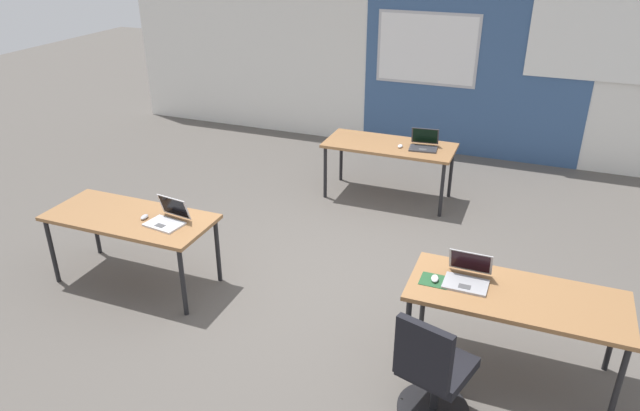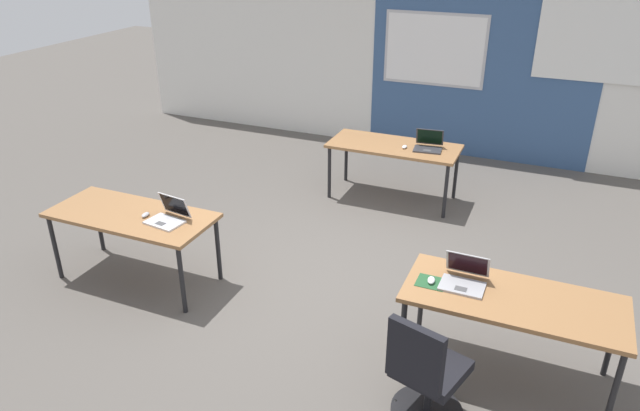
{
  "view_description": "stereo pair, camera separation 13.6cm",
  "coord_description": "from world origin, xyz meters",
  "px_view_note": "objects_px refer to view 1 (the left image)",
  "views": [
    {
      "loc": [
        1.71,
        -4.5,
        3.21
      ],
      "look_at": [
        -0.1,
        0.09,
        0.81
      ],
      "focal_mm": 32.92,
      "sensor_mm": 36.0,
      "label": 1
    },
    {
      "loc": [
        1.84,
        -4.45,
        3.21
      ],
      "look_at": [
        -0.1,
        0.09,
        0.81
      ],
      "focal_mm": 32.92,
      "sensor_mm": 36.0,
      "label": 2
    }
  ],
  "objects_px": {
    "desk_near_left": "(130,222)",
    "laptop_far_right": "(424,144)",
    "mouse_near_left_inner": "(144,217)",
    "desk_far_center": "(389,149)",
    "chair_near_right_inner": "(432,377)",
    "laptop_near_left_inner": "(168,218)",
    "desk_near_right": "(516,301)",
    "mouse_far_right": "(400,146)",
    "laptop_near_right_inner": "(467,276)",
    "mouse_near_right_inner": "(435,278)"
  },
  "relations": [
    {
      "from": "chair_near_right_inner",
      "to": "mouse_far_right",
      "type": "bearing_deg",
      "value": -55.28
    },
    {
      "from": "mouse_far_right",
      "to": "laptop_near_left_inner",
      "type": "xyz_separation_m",
      "value": [
        -1.48,
        -2.72,
        0.03
      ]
    },
    {
      "from": "desk_near_left",
      "to": "desk_far_center",
      "type": "xyz_separation_m",
      "value": [
        1.75,
        2.8,
        0.0
      ]
    },
    {
      "from": "desk_near_right",
      "to": "laptop_far_right",
      "type": "distance_m",
      "value": 3.12
    },
    {
      "from": "mouse_far_right",
      "to": "laptop_near_left_inner",
      "type": "relative_size",
      "value": 0.27
    },
    {
      "from": "desk_near_right",
      "to": "laptop_far_right",
      "type": "height_order",
      "value": "laptop_far_right"
    },
    {
      "from": "laptop_near_left_inner",
      "to": "chair_near_right_inner",
      "type": "bearing_deg",
      "value": -7.47
    },
    {
      "from": "desk_far_center",
      "to": "mouse_far_right",
      "type": "xyz_separation_m",
      "value": [
        0.15,
        -0.06,
        0.08
      ]
    },
    {
      "from": "laptop_far_right",
      "to": "laptop_near_right_inner",
      "type": "bearing_deg",
      "value": -77.8
    },
    {
      "from": "laptop_near_right_inner",
      "to": "chair_near_right_inner",
      "type": "xyz_separation_m",
      "value": [
        -0.08,
        -0.75,
        -0.39
      ]
    },
    {
      "from": "mouse_far_right",
      "to": "laptop_near_right_inner",
      "type": "height_order",
      "value": "laptop_near_right_inner"
    },
    {
      "from": "desk_near_left",
      "to": "chair_near_right_inner",
      "type": "relative_size",
      "value": 1.74
    },
    {
      "from": "desk_near_right",
      "to": "laptop_near_right_inner",
      "type": "relative_size",
      "value": 4.79
    },
    {
      "from": "mouse_near_right_inner",
      "to": "laptop_near_left_inner",
      "type": "bearing_deg",
      "value": 178.6
    },
    {
      "from": "laptop_far_right",
      "to": "laptop_near_left_inner",
      "type": "height_order",
      "value": "laptop_near_left_inner"
    },
    {
      "from": "mouse_far_right",
      "to": "laptop_near_right_inner",
      "type": "xyz_separation_m",
      "value": [
        1.22,
        -2.7,
        0.03
      ]
    },
    {
      "from": "desk_near_left",
      "to": "chair_near_right_inner",
      "type": "distance_m",
      "value": 3.13
    },
    {
      "from": "mouse_far_right",
      "to": "chair_near_right_inner",
      "type": "height_order",
      "value": "chair_near_right_inner"
    },
    {
      "from": "desk_near_left",
      "to": "laptop_near_left_inner",
      "type": "relative_size",
      "value": 4.34
    },
    {
      "from": "desk_near_left",
      "to": "laptop_near_left_inner",
      "type": "height_order",
      "value": "laptop_near_left_inner"
    },
    {
      "from": "mouse_near_left_inner",
      "to": "desk_far_center",
      "type": "bearing_deg",
      "value": 60.46
    },
    {
      "from": "desk_near_right",
      "to": "chair_near_right_inner",
      "type": "relative_size",
      "value": 1.74
    },
    {
      "from": "desk_near_right",
      "to": "laptop_near_left_inner",
      "type": "distance_m",
      "value": 3.08
    },
    {
      "from": "laptop_near_left_inner",
      "to": "laptop_near_right_inner",
      "type": "xyz_separation_m",
      "value": [
        2.7,
        0.02,
        -0.0
      ]
    },
    {
      "from": "desk_far_center",
      "to": "mouse_near_left_inner",
      "type": "distance_m",
      "value": 3.21
    },
    {
      "from": "mouse_near_right_inner",
      "to": "chair_near_right_inner",
      "type": "xyz_separation_m",
      "value": [
        0.15,
        -0.67,
        -0.36
      ]
    },
    {
      "from": "desk_near_right",
      "to": "laptop_near_right_inner",
      "type": "xyz_separation_m",
      "value": [
        -0.38,
        0.03,
        0.11
      ]
    },
    {
      "from": "desk_near_right",
      "to": "laptop_near_right_inner",
      "type": "height_order",
      "value": "laptop_near_right_inner"
    },
    {
      "from": "mouse_near_left_inner",
      "to": "chair_near_right_inner",
      "type": "distance_m",
      "value": 2.98
    },
    {
      "from": "desk_far_center",
      "to": "mouse_far_right",
      "type": "height_order",
      "value": "mouse_far_right"
    },
    {
      "from": "desk_far_center",
      "to": "laptop_near_left_inner",
      "type": "distance_m",
      "value": 3.09
    },
    {
      "from": "desk_near_right",
      "to": "chair_near_right_inner",
      "type": "xyz_separation_m",
      "value": [
        -0.46,
        -0.71,
        -0.28
      ]
    },
    {
      "from": "desk_near_right",
      "to": "mouse_near_right_inner",
      "type": "bearing_deg",
      "value": -175.72
    },
    {
      "from": "laptop_far_right",
      "to": "mouse_near_left_inner",
      "type": "distance_m",
      "value": 3.45
    },
    {
      "from": "mouse_near_right_inner",
      "to": "desk_near_left",
      "type": "bearing_deg",
      "value": 179.1
    },
    {
      "from": "desk_far_center",
      "to": "mouse_near_right_inner",
      "type": "bearing_deg",
      "value": -68.16
    },
    {
      "from": "desk_near_right",
      "to": "desk_far_center",
      "type": "xyz_separation_m",
      "value": [
        -1.75,
        2.8,
        0.0
      ]
    },
    {
      "from": "desk_near_right",
      "to": "mouse_far_right",
      "type": "distance_m",
      "value": 3.17
    },
    {
      "from": "laptop_near_left_inner",
      "to": "chair_near_right_inner",
      "type": "relative_size",
      "value": 0.4
    },
    {
      "from": "laptop_near_right_inner",
      "to": "mouse_near_right_inner",
      "type": "relative_size",
      "value": 3.12
    },
    {
      "from": "laptop_far_right",
      "to": "desk_near_right",
      "type": "bearing_deg",
      "value": -71.41
    },
    {
      "from": "desk_near_left",
      "to": "laptop_far_right",
      "type": "height_order",
      "value": "laptop_far_right"
    },
    {
      "from": "laptop_near_left_inner",
      "to": "laptop_near_right_inner",
      "type": "height_order",
      "value": "laptop_near_left_inner"
    },
    {
      "from": "mouse_near_right_inner",
      "to": "mouse_far_right",
      "type": "bearing_deg",
      "value": 109.61
    },
    {
      "from": "laptop_near_right_inner",
      "to": "mouse_near_right_inner",
      "type": "bearing_deg",
      "value": -160.1
    },
    {
      "from": "desk_near_right",
      "to": "mouse_near_right_inner",
      "type": "distance_m",
      "value": 0.62
    },
    {
      "from": "laptop_far_right",
      "to": "mouse_near_right_inner",
      "type": "relative_size",
      "value": 3.39
    },
    {
      "from": "desk_near_right",
      "to": "laptop_near_right_inner",
      "type": "bearing_deg",
      "value": 174.74
    },
    {
      "from": "desk_near_right",
      "to": "mouse_far_right",
      "type": "height_order",
      "value": "mouse_far_right"
    },
    {
      "from": "desk_far_center",
      "to": "laptop_near_right_inner",
      "type": "relative_size",
      "value": 4.79
    }
  ]
}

